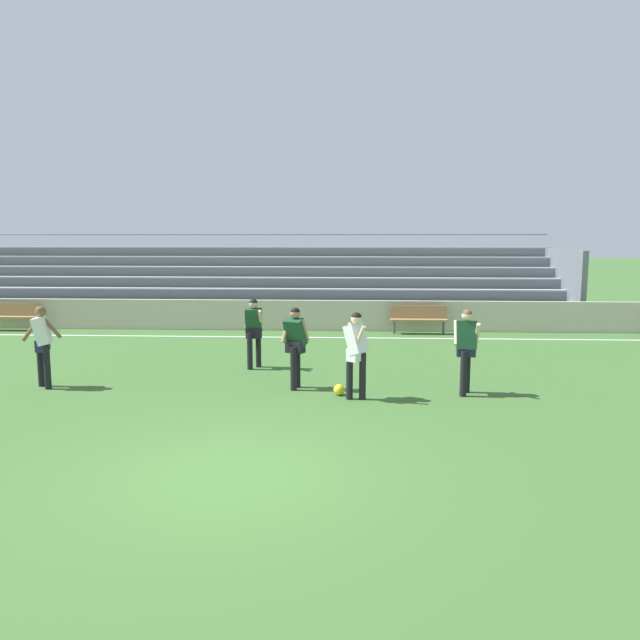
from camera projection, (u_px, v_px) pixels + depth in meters
ground_plane at (230, 474)px, 8.00m from camera, size 160.00×160.00×0.00m
field_line_sideline at (299, 337)px, 18.74m from camera, size 44.00×0.12×0.01m
sideline_wall at (303, 315)px, 20.08m from camera, size 48.00×0.16×1.00m
bleacher_stand at (219, 281)px, 23.40m from camera, size 26.14×4.60×3.19m
bench_near_bin at (11, 314)px, 20.08m from camera, size 1.80×0.40×0.90m
bench_far_right at (419, 317)px, 19.40m from camera, size 1.80×0.40×0.90m
player_dark_dropping_back at (295, 341)px, 12.33m from camera, size 0.58×0.50×1.68m
player_white_pressing_high at (356, 348)px, 11.53m from camera, size 0.53×0.60×1.68m
player_dark_wide_right at (466, 344)px, 11.88m from camera, size 0.48×0.53×1.69m
player_dark_deep_cover at (254, 327)px, 14.26m from camera, size 0.44×0.56×1.65m
player_white_wide_left at (42, 339)px, 12.42m from camera, size 0.67×0.46×1.70m
soccer_ball at (339, 390)px, 11.94m from camera, size 0.22×0.22×0.22m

